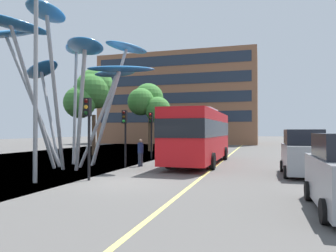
% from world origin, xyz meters
% --- Properties ---
extents(ground, '(120.00, 240.00, 0.10)m').
position_xyz_m(ground, '(-0.63, 0.00, -0.05)').
color(ground, '#54514F').
extents(red_bus, '(2.92, 10.99, 3.67)m').
position_xyz_m(red_bus, '(1.71, 8.49, 2.01)').
color(red_bus, red).
rests_on(red_bus, ground).
extents(leaf_sculpture, '(11.39, 10.97, 8.61)m').
position_xyz_m(leaf_sculpture, '(-5.68, 4.55, 6.64)').
color(leaf_sculpture, '#9EA0A5').
rests_on(leaf_sculpture, ground).
extents(traffic_light_kerb_near, '(0.28, 0.42, 3.63)m').
position_xyz_m(traffic_light_kerb_near, '(-1.72, 0.04, 2.63)').
color(traffic_light_kerb_near, black).
rests_on(traffic_light_kerb_near, ground).
extents(traffic_light_kerb_far, '(0.28, 0.42, 3.43)m').
position_xyz_m(traffic_light_kerb_far, '(-2.28, 5.28, 2.49)').
color(traffic_light_kerb_far, black).
rests_on(traffic_light_kerb_far, ground).
extents(traffic_light_island_mid, '(0.28, 0.42, 3.58)m').
position_xyz_m(traffic_light_island_mid, '(-2.37, 10.34, 2.59)').
color(traffic_light_island_mid, black).
rests_on(traffic_light_island_mid, ground).
extents(car_parked_mid, '(1.99, 4.14, 2.26)m').
position_xyz_m(car_parked_mid, '(7.59, 4.39, 1.06)').
color(car_parked_mid, gray).
rests_on(car_parked_mid, ground).
extents(street_lamp, '(1.72, 0.44, 8.64)m').
position_xyz_m(street_lamp, '(-3.22, -1.07, 5.42)').
color(street_lamp, gray).
rests_on(street_lamp, ground).
extents(tree_pavement_near, '(3.75, 4.90, 8.02)m').
position_xyz_m(tree_pavement_near, '(-9.34, 13.70, 5.73)').
color(tree_pavement_near, brown).
rests_on(tree_pavement_near, ground).
extents(tree_pavement_far, '(4.65, 4.55, 7.47)m').
position_xyz_m(tree_pavement_far, '(-6.06, 20.05, 5.28)').
color(tree_pavement_far, brown).
rests_on(tree_pavement_far, ground).
extents(pedestrian, '(0.34, 0.34, 1.68)m').
position_xyz_m(pedestrian, '(-1.53, 5.94, 0.84)').
color(pedestrian, '#2D3342').
rests_on(pedestrian, ground).
extents(backdrop_building, '(26.93, 12.12, 15.30)m').
position_xyz_m(backdrop_building, '(-8.29, 43.20, 7.66)').
color(backdrop_building, brown).
rests_on(backdrop_building, ground).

